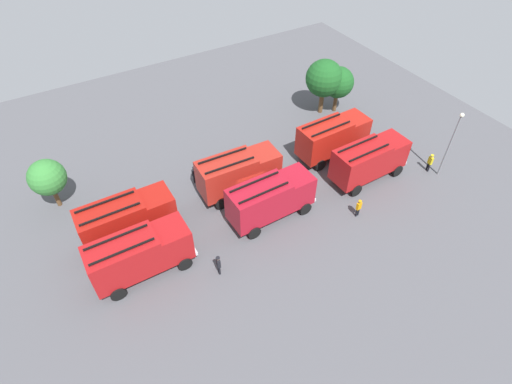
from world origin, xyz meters
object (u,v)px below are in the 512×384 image
fire_truck_1 (270,198)px  tree_0 (47,178)px  fire_truck_2 (369,159)px  firefighter_2 (219,264)px  firefighter_1 (430,162)px  tree_2 (338,83)px  fire_truck_4 (239,172)px  fire_truck_3 (127,218)px  traffic_cone_0 (311,187)px  firefighter_3 (195,174)px  fire_truck_0 (140,253)px  fire_truck_5 (333,136)px  tree_1 (324,78)px  firefighter_0 (359,207)px  lamppost (452,140)px

fire_truck_1 → tree_0: size_ratio=1.58×
fire_truck_2 → firefighter_2: 16.24m
firefighter_1 → tree_2: bearing=103.6°
fire_truck_2 → fire_truck_4: same height
fire_truck_3 → fire_truck_4: bearing=2.3°
fire_truck_3 → traffic_cone_0: (15.17, -2.75, -1.87)m
firefighter_3 → fire_truck_0: bearing=122.9°
fire_truck_1 → fire_truck_5: (9.30, 3.93, 0.00)m
fire_truck_4 → tree_1: 15.20m
firefighter_0 → tree_0: tree_0 is taller
fire_truck_3 → firefighter_2: fire_truck_3 is taller
fire_truck_2 → tree_1: 11.34m
fire_truck_1 → firefighter_0: (6.24, -3.54, -1.21)m
traffic_cone_0 → fire_truck_0: bearing=-176.6°
fire_truck_2 → fire_truck_0: bearing=178.1°
firefighter_0 → firefighter_3: size_ratio=0.98×
fire_truck_3 → firefighter_1: fire_truck_3 is taller
tree_0 → tree_1: tree_1 is taller
firefighter_2 → tree_2: size_ratio=0.36×
tree_1 → fire_truck_2: bearing=-105.7°
fire_truck_2 → fire_truck_1: bearing=176.9°
fire_truck_0 → firefighter_3: size_ratio=4.17×
fire_truck_3 → fire_truck_4: size_ratio=0.99×
firefighter_2 → lamppost: size_ratio=0.27×
fire_truck_4 → firefighter_1: size_ratio=4.00×
fire_truck_3 → firefighter_3: bearing=25.8°
fire_truck_2 → fire_truck_5: same height
lamppost → firefighter_2: bearing=178.7°
fire_truck_3 → firefighter_1: size_ratio=3.96×
fire_truck_5 → firefighter_1: (6.25, -6.41, -1.12)m
firefighter_2 → firefighter_3: size_ratio=1.04×
fire_truck_5 → lamppost: lamppost is taller
fire_truck_0 → fire_truck_2: bearing=-0.9°
fire_truck_0 → tree_0: bearing=111.1°
fire_truck_4 → tree_0: size_ratio=1.59×
firefighter_0 → firefighter_1: size_ratio=0.93×
fire_truck_1 → lamppost: size_ratio=1.11×
fire_truck_3 → fire_truck_0: bearing=-94.1°
fire_truck_1 → firefighter_1: (15.55, -2.48, -1.12)m
firefighter_1 → firefighter_2: 21.63m
tree_2 → fire_truck_2: bearing=-113.9°
fire_truck_1 → firefighter_1: 15.79m
fire_truck_3 → firefighter_3: 7.73m
fire_truck_0 → lamppost: size_ratio=1.10×
fire_truck_4 → tree_0: (-13.93, 6.17, 0.93)m
fire_truck_1 → traffic_cone_0: (4.76, 0.87, -1.87)m
tree_2 → firefighter_0: bearing=-121.5°
firefighter_1 → firefighter_3: bearing=162.3°
fire_truck_0 → fire_truck_4: same height
fire_truck_2 → tree_0: tree_0 is taller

